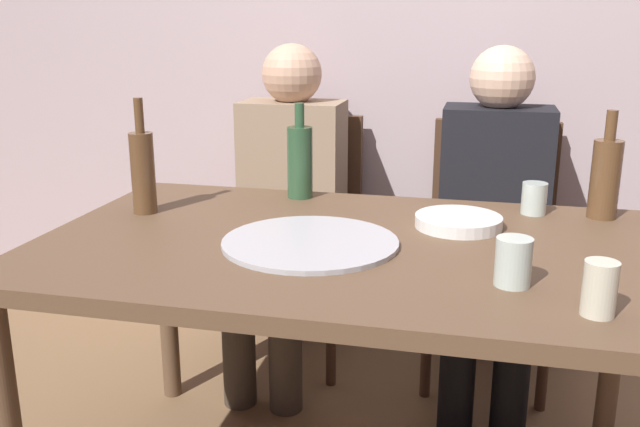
{
  "coord_description": "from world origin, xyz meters",
  "views": [
    {
      "loc": [
        0.3,
        -1.57,
        1.25
      ],
      "look_at": [
        -0.09,
        0.05,
        0.78
      ],
      "focal_mm": 39.03,
      "sensor_mm": 36.0,
      "label": 1
    }
  ],
  "objects_px": {
    "chair_left": "(298,221)",
    "guest_in_sweater": "(286,198)",
    "pizza_tray": "(310,242)",
    "wine_glass": "(534,198)",
    "wine_bottle": "(605,177)",
    "tumbler_near": "(600,289)",
    "beer_bottle": "(300,160)",
    "chair_right": "(491,234)",
    "plate_stack": "(458,222)",
    "guest_in_beanie": "(493,210)",
    "dining_table": "(351,271)",
    "water_bottle": "(143,170)",
    "tumbler_far": "(513,262)"
  },
  "relations": [
    {
      "from": "plate_stack",
      "to": "chair_right",
      "type": "relative_size",
      "value": 0.25
    },
    {
      "from": "pizza_tray",
      "to": "chair_right",
      "type": "bearing_deg",
      "value": 64.7
    },
    {
      "from": "wine_glass",
      "to": "guest_in_beanie",
      "type": "height_order",
      "value": "guest_in_beanie"
    },
    {
      "from": "wine_bottle",
      "to": "wine_glass",
      "type": "bearing_deg",
      "value": -178.42
    },
    {
      "from": "wine_glass",
      "to": "plate_stack",
      "type": "height_order",
      "value": "wine_glass"
    },
    {
      "from": "chair_left",
      "to": "guest_in_beanie",
      "type": "bearing_deg",
      "value": 167.98
    },
    {
      "from": "wine_glass",
      "to": "tumbler_near",
      "type": "bearing_deg",
      "value": -83.62
    },
    {
      "from": "pizza_tray",
      "to": "wine_glass",
      "type": "distance_m",
      "value": 0.67
    },
    {
      "from": "pizza_tray",
      "to": "tumbler_near",
      "type": "height_order",
      "value": "tumbler_near"
    },
    {
      "from": "beer_bottle",
      "to": "chair_right",
      "type": "bearing_deg",
      "value": 39.7
    },
    {
      "from": "tumbler_near",
      "to": "guest_in_sweater",
      "type": "xyz_separation_m",
      "value": [
        -0.88,
        1.03,
        -0.14
      ]
    },
    {
      "from": "water_bottle",
      "to": "tumbler_near",
      "type": "bearing_deg",
      "value": -21.58
    },
    {
      "from": "tumbler_near",
      "to": "guest_in_beanie",
      "type": "height_order",
      "value": "guest_in_beanie"
    },
    {
      "from": "water_bottle",
      "to": "tumbler_near",
      "type": "relative_size",
      "value": 3.09
    },
    {
      "from": "guest_in_sweater",
      "to": "guest_in_beanie",
      "type": "height_order",
      "value": "same"
    },
    {
      "from": "dining_table",
      "to": "wine_bottle",
      "type": "relative_size",
      "value": 5.23
    },
    {
      "from": "tumbler_near",
      "to": "chair_right",
      "type": "height_order",
      "value": "chair_right"
    },
    {
      "from": "wine_glass",
      "to": "dining_table",
      "type": "bearing_deg",
      "value": -140.83
    },
    {
      "from": "guest_in_beanie",
      "to": "guest_in_sweater",
      "type": "bearing_deg",
      "value": 0.0
    },
    {
      "from": "chair_left",
      "to": "guest_in_sweater",
      "type": "distance_m",
      "value": 0.2
    },
    {
      "from": "guest_in_beanie",
      "to": "chair_left",
      "type": "bearing_deg",
      "value": -12.02
    },
    {
      "from": "chair_right",
      "to": "guest_in_sweater",
      "type": "bearing_deg",
      "value": 12.02
    },
    {
      "from": "tumbler_near",
      "to": "dining_table",
      "type": "bearing_deg",
      "value": 148.28
    },
    {
      "from": "dining_table",
      "to": "tumbler_near",
      "type": "height_order",
      "value": "tumbler_near"
    },
    {
      "from": "dining_table",
      "to": "wine_glass",
      "type": "height_order",
      "value": "wine_glass"
    },
    {
      "from": "wine_bottle",
      "to": "tumbler_far",
      "type": "bearing_deg",
      "value": -113.64
    },
    {
      "from": "pizza_tray",
      "to": "tumbler_far",
      "type": "relative_size",
      "value": 4.24
    },
    {
      "from": "beer_bottle",
      "to": "tumbler_near",
      "type": "xyz_separation_m",
      "value": [
        0.75,
        -0.71,
        -0.06
      ]
    },
    {
      "from": "pizza_tray",
      "to": "chair_right",
      "type": "distance_m",
      "value": 1.03
    },
    {
      "from": "pizza_tray",
      "to": "beer_bottle",
      "type": "relative_size",
      "value": 1.49
    },
    {
      "from": "chair_left",
      "to": "wine_glass",
      "type": "bearing_deg",
      "value": 148.0
    },
    {
      "from": "wine_bottle",
      "to": "tumbler_far",
      "type": "xyz_separation_m",
      "value": [
        -0.25,
        -0.57,
        -0.06
      ]
    },
    {
      "from": "pizza_tray",
      "to": "wine_bottle",
      "type": "distance_m",
      "value": 0.82
    },
    {
      "from": "dining_table",
      "to": "tumbler_near",
      "type": "xyz_separation_m",
      "value": [
        0.52,
        -0.32,
        0.13
      ]
    },
    {
      "from": "chair_right",
      "to": "guest_in_sweater",
      "type": "relative_size",
      "value": 0.77
    },
    {
      "from": "plate_stack",
      "to": "chair_left",
      "type": "xyz_separation_m",
      "value": [
        -0.61,
        0.68,
        -0.24
      ]
    },
    {
      "from": "chair_left",
      "to": "plate_stack",
      "type": "bearing_deg",
      "value": 131.96
    },
    {
      "from": "dining_table",
      "to": "tumbler_far",
      "type": "bearing_deg",
      "value": -28.88
    },
    {
      "from": "pizza_tray",
      "to": "tumbler_near",
      "type": "bearing_deg",
      "value": -24.11
    },
    {
      "from": "tumbler_far",
      "to": "wine_bottle",
      "type": "bearing_deg",
      "value": 66.36
    },
    {
      "from": "pizza_tray",
      "to": "guest_in_beanie",
      "type": "xyz_separation_m",
      "value": [
        0.43,
        0.76,
        -0.1
      ]
    },
    {
      "from": "chair_right",
      "to": "chair_left",
      "type": "bearing_deg",
      "value": 0.0
    },
    {
      "from": "guest_in_beanie",
      "to": "tumbler_far",
      "type": "bearing_deg",
      "value": 91.7
    },
    {
      "from": "tumbler_far",
      "to": "guest_in_sweater",
      "type": "distance_m",
      "value": 1.18
    },
    {
      "from": "tumbler_far",
      "to": "wine_glass",
      "type": "xyz_separation_m",
      "value": [
        0.07,
        0.56,
        -0.01
      ]
    },
    {
      "from": "tumbler_far",
      "to": "chair_right",
      "type": "xyz_separation_m",
      "value": [
        -0.03,
        1.07,
        -0.27
      ]
    },
    {
      "from": "tumbler_near",
      "to": "chair_left",
      "type": "xyz_separation_m",
      "value": [
        -0.88,
        1.18,
        -0.27
      ]
    },
    {
      "from": "wine_bottle",
      "to": "tumbler_near",
      "type": "bearing_deg",
      "value": -98.45
    },
    {
      "from": "tumbler_far",
      "to": "water_bottle",
      "type": "bearing_deg",
      "value": 161.39
    },
    {
      "from": "dining_table",
      "to": "guest_in_sweater",
      "type": "height_order",
      "value": "guest_in_sweater"
    }
  ]
}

